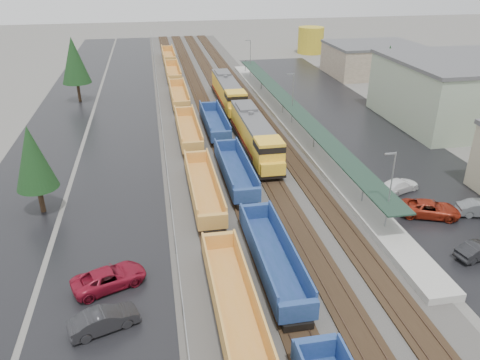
% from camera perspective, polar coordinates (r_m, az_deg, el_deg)
% --- Properties ---
extents(ballast_strip, '(20.00, 160.00, 0.08)m').
position_cam_1_polar(ballast_strip, '(77.73, -2.64, 8.44)').
color(ballast_strip, '#302D2B').
rests_on(ballast_strip, ground).
extents(trackbed, '(14.60, 160.00, 0.22)m').
position_cam_1_polar(trackbed, '(77.70, -2.64, 8.52)').
color(trackbed, black).
rests_on(trackbed, ground).
extents(west_parking_lot, '(10.00, 160.00, 0.02)m').
position_cam_1_polar(west_parking_lot, '(77.20, -13.82, 7.58)').
color(west_parking_lot, black).
rests_on(west_parking_lot, ground).
extents(west_road, '(9.00, 160.00, 0.02)m').
position_cam_1_polar(west_road, '(78.44, -21.16, 6.86)').
color(west_road, black).
rests_on(west_road, ground).
extents(east_commuter_lot, '(16.00, 100.00, 0.02)m').
position_cam_1_polar(east_commuter_lot, '(73.65, 13.43, 6.75)').
color(east_commuter_lot, black).
rests_on(east_commuter_lot, ground).
extents(station_platform, '(3.00, 80.00, 8.00)m').
position_cam_1_polar(station_platform, '(70.19, 6.30, 7.00)').
color(station_platform, '#9E9B93').
rests_on(station_platform, ground).
extents(chainlink_fence, '(0.08, 160.04, 2.02)m').
position_cam_1_polar(chainlink_fence, '(75.10, -9.76, 8.73)').
color(chainlink_fence, gray).
rests_on(chainlink_fence, ground).
extents(distant_hills, '(301.00, 140.00, 25.20)m').
position_cam_1_polar(distant_hills, '(232.05, 3.28, 19.90)').
color(distant_hills, '#475844').
rests_on(distant_hills, ground).
extents(tree_west_near, '(3.96, 3.96, 9.00)m').
position_cam_1_polar(tree_west_near, '(48.25, -23.97, 2.51)').
color(tree_west_near, '#332316').
rests_on(tree_west_near, ground).
extents(tree_west_far, '(4.84, 4.84, 11.00)m').
position_cam_1_polar(tree_west_far, '(85.99, -19.57, 13.59)').
color(tree_west_far, '#332316').
rests_on(tree_west_far, ground).
extents(tree_east, '(4.40, 4.40, 10.00)m').
position_cam_1_polar(tree_east, '(82.82, 17.55, 12.98)').
color(tree_east, '#332316').
rests_on(tree_east, ground).
extents(locomotive_lead, '(3.06, 20.20, 4.57)m').
position_cam_1_polar(locomotive_lead, '(59.62, 1.88, 5.46)').
color(locomotive_lead, black).
rests_on(locomotive_lead, ground).
extents(locomotive_trail, '(3.06, 20.20, 4.57)m').
position_cam_1_polar(locomotive_trail, '(79.30, -1.44, 10.61)').
color(locomotive_trail, black).
rests_on(locomotive_trail, ground).
extents(well_string_yellow, '(2.76, 125.33, 2.45)m').
position_cam_1_polar(well_string_yellow, '(65.42, -6.36, 6.04)').
color(well_string_yellow, gold).
rests_on(well_string_yellow, ground).
extents(well_string_blue, '(2.83, 82.45, 2.51)m').
position_cam_1_polar(well_string_blue, '(37.91, 3.98, -9.43)').
color(well_string_blue, navy).
rests_on(well_string_blue, ground).
extents(storage_tank, '(6.59, 6.59, 6.59)m').
position_cam_1_polar(storage_tank, '(127.87, 8.61, 16.50)').
color(storage_tank, gold).
rests_on(storage_tank, ground).
extents(parked_car_west_b, '(3.09, 4.98, 1.55)m').
position_cam_1_polar(parked_car_west_b, '(34.22, -16.25, -16.06)').
color(parked_car_west_b, black).
rests_on(parked_car_west_b, ground).
extents(parked_car_west_c, '(4.46, 6.16, 1.56)m').
position_cam_1_polar(parked_car_west_c, '(37.80, -15.65, -11.43)').
color(parked_car_west_c, maroon).
rests_on(parked_car_west_c, ground).
extents(parked_car_east_a, '(2.43, 4.55, 1.42)m').
position_cam_1_polar(parked_car_east_a, '(44.41, 27.15, -7.62)').
color(parked_car_east_a, black).
rests_on(parked_car_east_a, ground).
extents(parked_car_east_b, '(4.46, 6.21, 1.57)m').
position_cam_1_polar(parked_car_east_b, '(49.11, 22.15, -3.29)').
color(parked_car_east_b, maroon).
rests_on(parked_car_east_b, ground).
extents(parked_car_east_c, '(3.69, 5.36, 1.44)m').
position_cam_1_polar(parked_car_east_c, '(52.99, 18.78, -0.66)').
color(parked_car_east_c, white).
rests_on(parked_car_east_c, ground).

